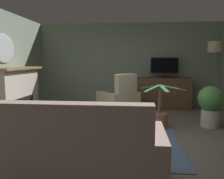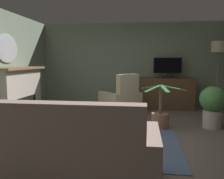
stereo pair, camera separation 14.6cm
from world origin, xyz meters
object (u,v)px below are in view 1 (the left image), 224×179
at_px(sofa_floral, 76,157).
at_px(floor_lamp, 215,54).
at_px(coffee_table, 92,118).
at_px(potted_plant_tall_palm_by_window, 211,104).
at_px(wall_mirror_oval, 4,48).
at_px(cat, 77,114).
at_px(tv_cabinet, 163,94).
at_px(fireplace, 17,96).
at_px(tv_remote, 104,113).
at_px(folded_newspaper, 87,114).
at_px(television, 164,67).
at_px(armchair_angled_to_table, 119,103).
at_px(potted_plant_leafy_by_curtain, 159,117).

xyz_separation_m(sofa_floral, floor_lamp, (2.77, 4.21, 1.26)).
height_order(coffee_table, potted_plant_tall_palm_by_window, potted_plant_tall_palm_by_window).
height_order(wall_mirror_oval, cat, wall_mirror_oval).
relative_size(wall_mirror_oval, tv_cabinet, 0.57).
bearing_deg(tv_cabinet, fireplace, -151.76).
bearing_deg(tv_remote, folded_newspaper, 65.79).
bearing_deg(television, wall_mirror_oval, -153.96).
distance_m(armchair_angled_to_table, cat, 1.12).
distance_m(coffee_table, potted_plant_tall_palm_by_window, 2.62).
height_order(tv_cabinet, television, television).
relative_size(folded_newspaper, potted_plant_tall_palm_by_window, 0.34).
relative_size(tv_remote, potted_plant_leafy_by_curtain, 0.18).
bearing_deg(cat, tv_cabinet, 32.11).
relative_size(wall_mirror_oval, tv_remote, 5.21).
bearing_deg(television, armchair_angled_to_table, -140.55).
relative_size(tv_remote, cat, 0.26).
distance_m(folded_newspaper, potted_plant_tall_palm_by_window, 2.68).
xyz_separation_m(armchair_angled_to_table, potted_plant_tall_palm_by_window, (2.01, -0.87, 0.17)).
height_order(armchair_angled_to_table, potted_plant_tall_palm_by_window, armchair_angled_to_table).
height_order(fireplace, cat, fireplace).
distance_m(sofa_floral, cat, 3.26).
bearing_deg(wall_mirror_oval, tv_cabinet, 26.68).
distance_m(folded_newspaper, armchair_angled_to_table, 2.04).
bearing_deg(wall_mirror_oval, sofa_floral, -48.77).
bearing_deg(fireplace, cat, 20.67).
bearing_deg(armchair_angled_to_table, tv_remote, -93.79).
distance_m(tv_cabinet, floor_lamp, 1.77).
relative_size(tv_cabinet, television, 1.95).
bearing_deg(tv_cabinet, potted_plant_tall_palm_by_window, -68.69).
xyz_separation_m(folded_newspaper, sofa_floral, (0.20, -1.51, -0.16)).
bearing_deg(wall_mirror_oval, folded_newspaper, -28.28).
distance_m(wall_mirror_oval, coffee_table, 2.84).
xyz_separation_m(fireplace, tv_cabinet, (3.57, 1.92, -0.17)).
relative_size(folded_newspaper, armchair_angled_to_table, 0.25).
distance_m(tv_remote, potted_plant_tall_palm_by_window, 2.39).
relative_size(television, sofa_floral, 0.40).
bearing_deg(television, sofa_floral, -108.10).
xyz_separation_m(wall_mirror_oval, floor_lamp, (5.11, 1.55, -0.11)).
bearing_deg(television, tv_remote, -114.81).
xyz_separation_m(cat, floor_lamp, (3.57, 1.06, 1.50)).
distance_m(fireplace, tv_remote, 2.46).
bearing_deg(tv_remote, tv_cabinet, -56.19).
bearing_deg(tv_cabinet, potted_plant_leafy_by_curtain, -98.62).
bearing_deg(tv_cabinet, television, -90.00).
xyz_separation_m(tv_cabinet, potted_plant_tall_palm_by_window, (0.76, -1.95, 0.07)).
bearing_deg(sofa_floral, tv_cabinet, 72.10).
height_order(television, floor_lamp, floor_lamp).
xyz_separation_m(television, armchair_angled_to_table, (-1.25, -1.02, -0.89)).
bearing_deg(fireplace, coffee_table, -31.26).
bearing_deg(wall_mirror_oval, potted_plant_tall_palm_by_window, -0.45).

